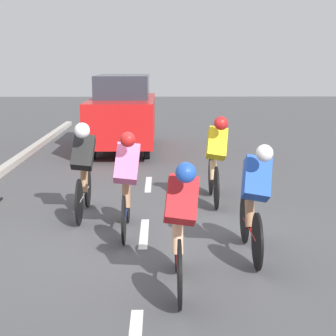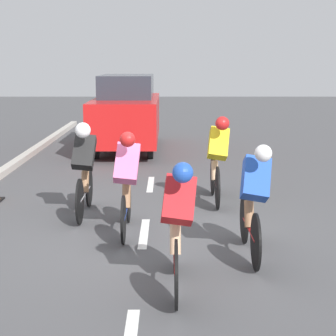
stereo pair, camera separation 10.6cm
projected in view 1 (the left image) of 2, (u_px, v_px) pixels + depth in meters
ground_plane at (144, 235)px, 7.94m from camera, size 60.00×60.00×0.00m
lane_stripe_mid at (144, 233)px, 8.01m from camera, size 0.12×1.40×0.01m
lane_stripe_far at (148, 184)px, 11.15m from camera, size 0.12×1.40×0.01m
cyclist_blue at (255, 198)px, 6.92m from camera, size 0.41×1.69×1.47m
cyclist_yellow at (216, 157)px, 9.58m from camera, size 0.40×1.74×1.52m
cyclist_pink at (127, 180)px, 7.85m from camera, size 0.38×1.70×1.49m
cyclist_black at (83, 167)px, 8.71m from camera, size 0.37×1.73×1.52m
cyclist_red at (180, 223)px, 5.89m from camera, size 0.39×1.71×1.45m
support_car at (123, 112)px, 15.23m from camera, size 1.70×4.46×2.03m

